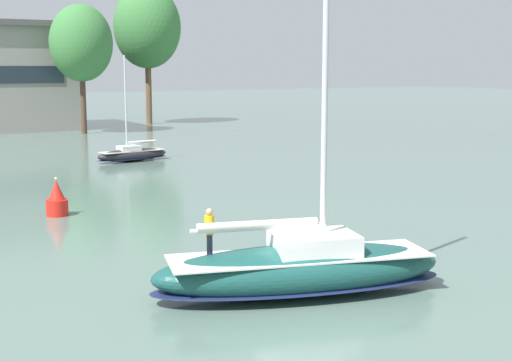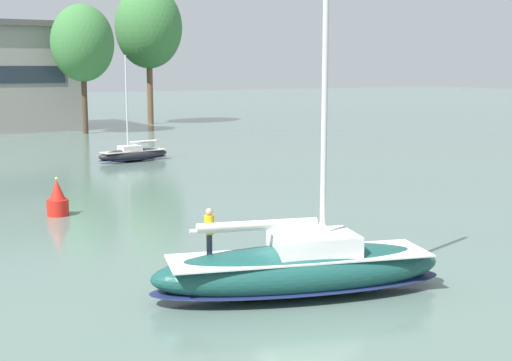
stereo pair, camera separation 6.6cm
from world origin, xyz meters
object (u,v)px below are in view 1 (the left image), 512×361
at_px(sailboat_moored_near_marina, 132,154).
at_px(channel_buoy, 57,200).
at_px(tree_shore_left, 147,27).
at_px(sailboat_main, 300,267).
at_px(tree_shore_right, 81,43).

distance_m(sailboat_moored_near_marina, channel_buoy, 22.39).
height_order(tree_shore_left, sailboat_main, tree_shore_left).
xyz_separation_m(tree_shore_right, channel_buoy, (-15.77, -46.09, -9.81)).
bearing_deg(tree_shore_left, sailboat_moored_near_marina, -114.26).
height_order(tree_shore_left, channel_buoy, tree_shore_left).
distance_m(tree_shore_right, sailboat_main, 65.70).
height_order(tree_shore_left, sailboat_moored_near_marina, tree_shore_left).
bearing_deg(sailboat_moored_near_marina, tree_shore_left, 65.74).
relative_size(tree_shore_left, channel_buoy, 8.99).
bearing_deg(sailboat_moored_near_marina, tree_shore_right, 81.13).
distance_m(tree_shore_left, channel_buoy, 63.43).
height_order(sailboat_main, sailboat_moored_near_marina, sailboat_main).
relative_size(sailboat_main, channel_buoy, 6.87).
xyz_separation_m(sailboat_main, sailboat_moored_near_marina, (7.87, 36.93, -0.38)).
distance_m(sailboat_main, sailboat_moored_near_marina, 37.76).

